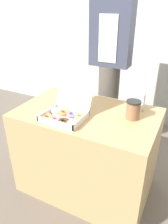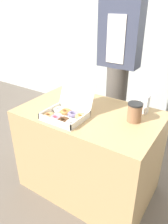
% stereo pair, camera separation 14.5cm
% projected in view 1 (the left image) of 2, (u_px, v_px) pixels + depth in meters
% --- Properties ---
extents(ground_plane, '(14.00, 14.00, 0.00)m').
position_uv_depth(ground_plane, '(86.00, 184.00, 1.95)').
color(ground_plane, '#665B51').
extents(wall_back, '(10.00, 0.05, 2.60)m').
position_uv_depth(wall_back, '(142.00, 17.00, 2.49)').
color(wall_back, '#B2B7B2').
rests_on(wall_back, ground_plane).
extents(table, '(1.04, 0.65, 0.73)m').
position_uv_depth(table, '(87.00, 151.00, 1.78)').
color(table, tan).
rests_on(table, ground_plane).
extents(donut_box, '(0.31, 0.33, 0.27)m').
position_uv_depth(donut_box, '(66.00, 113.00, 1.52)').
color(donut_box, white).
rests_on(donut_box, table).
extents(coffee_cup, '(0.10, 0.10, 0.13)m').
position_uv_depth(coffee_cup, '(133.00, 110.00, 1.50)').
color(coffee_cup, '#8C6042').
rests_on(coffee_cup, table).
extents(napkin_holder, '(0.11, 0.06, 0.13)m').
position_uv_depth(napkin_holder, '(137.00, 101.00, 1.63)').
color(napkin_holder, silver).
rests_on(napkin_holder, table).
extents(person_customer, '(0.35, 0.21, 1.76)m').
position_uv_depth(person_customer, '(110.00, 60.00, 1.94)').
color(person_customer, '#4C4742').
rests_on(person_customer, ground_plane).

